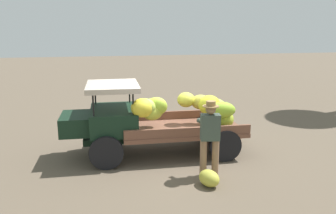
{
  "coord_description": "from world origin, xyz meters",
  "views": [
    {
      "loc": [
        1.57,
        8.0,
        3.16
      ],
      "look_at": [
        -0.04,
        -0.1,
        1.2
      ],
      "focal_mm": 36.39,
      "sensor_mm": 36.0,
      "label": 1
    }
  ],
  "objects_px": {
    "farmer": "(210,134)",
    "truck": "(150,119)",
    "loose_banana_bunch": "(209,178)",
    "wooden_crate": "(232,134)"
  },
  "relations": [
    {
      "from": "truck",
      "to": "farmer",
      "type": "distance_m",
      "value": 1.82
    },
    {
      "from": "truck",
      "to": "farmer",
      "type": "relative_size",
      "value": 2.72
    },
    {
      "from": "truck",
      "to": "loose_banana_bunch",
      "type": "bearing_deg",
      "value": 116.11
    },
    {
      "from": "truck",
      "to": "farmer",
      "type": "height_order",
      "value": "truck"
    },
    {
      "from": "truck",
      "to": "loose_banana_bunch",
      "type": "height_order",
      "value": "truck"
    },
    {
      "from": "farmer",
      "to": "loose_banana_bunch",
      "type": "xyz_separation_m",
      "value": [
        0.15,
        0.48,
        -0.78
      ]
    },
    {
      "from": "truck",
      "to": "wooden_crate",
      "type": "xyz_separation_m",
      "value": [
        -2.44,
        -0.67,
        -0.75
      ]
    },
    {
      "from": "farmer",
      "to": "loose_banana_bunch",
      "type": "distance_m",
      "value": 0.93
    },
    {
      "from": "truck",
      "to": "wooden_crate",
      "type": "distance_m",
      "value": 2.64
    },
    {
      "from": "farmer",
      "to": "truck",
      "type": "bearing_deg",
      "value": 44.4
    }
  ]
}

